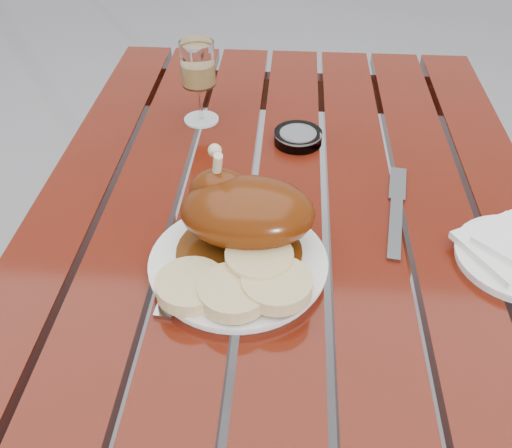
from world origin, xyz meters
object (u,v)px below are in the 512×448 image
Objects in this scene: table at (281,356)px; ashtray at (298,137)px; wine_glass at (199,83)px; dinner_plate at (238,264)px.

table is 13.79× the size of ashtray.
ashtray is (0.01, 0.19, 0.39)m from table.
table is 0.43m from ashtray.
dinner_plate is at bearing -74.75° from wine_glass.
ashtray is at bearing -20.01° from wine_glass.
wine_glass is at bearing 105.25° from dinner_plate.
ashtray reaches higher than dinner_plate.
wine_glass reaches higher than ashtray.
ashtray is at bearing 86.31° from table.
wine_glass reaches higher than table.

